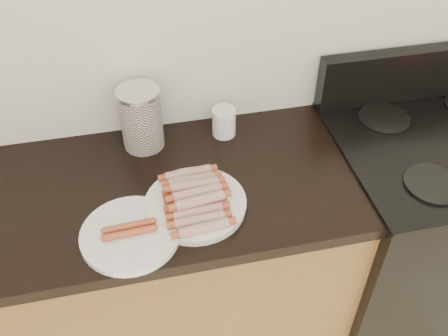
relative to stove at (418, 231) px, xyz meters
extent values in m
cube|color=silver|center=(-0.78, 0.32, 0.84)|extent=(4.00, 0.04, 2.60)
cube|color=brown|center=(-1.48, 0.01, -0.03)|extent=(2.20, 0.59, 0.86)
cube|color=black|center=(0.00, 0.00, -0.01)|extent=(0.76, 0.65, 0.90)
cube|color=black|center=(0.00, 0.28, 0.55)|extent=(0.76, 0.06, 0.20)
cylinder|color=black|center=(-0.17, -0.17, 0.46)|extent=(0.18, 0.18, 0.01)
cylinder|color=black|center=(-0.17, 0.17, 0.46)|extent=(0.18, 0.18, 0.01)
cylinder|color=white|center=(-0.89, -0.09, 0.45)|extent=(0.34, 0.34, 0.02)
cylinder|color=white|center=(-1.09, -0.17, 0.45)|extent=(0.36, 0.36, 0.02)
cylinder|color=maroon|center=(-0.89, -0.21, 0.48)|extent=(0.14, 0.04, 0.03)
cylinder|color=maroon|center=(-0.89, -0.18, 0.48)|extent=(0.14, 0.04, 0.03)
cylinder|color=maroon|center=(-0.89, -0.14, 0.48)|extent=(0.14, 0.04, 0.03)
cylinder|color=maroon|center=(-0.89, -0.11, 0.48)|extent=(0.14, 0.04, 0.03)
cylinder|color=maroon|center=(-0.89, -0.08, 0.48)|extent=(0.14, 0.04, 0.03)
cylinder|color=maroon|center=(-0.89, -0.05, 0.48)|extent=(0.14, 0.04, 0.03)
cylinder|color=maroon|center=(-0.89, -0.01, 0.48)|extent=(0.14, 0.04, 0.03)
cylinder|color=maroon|center=(-0.89, 0.02, 0.48)|extent=(0.14, 0.04, 0.03)
cylinder|color=maroon|center=(-0.89, -0.13, 0.50)|extent=(0.14, 0.04, 0.03)
cylinder|color=maroon|center=(-0.89, -0.09, 0.50)|extent=(0.14, 0.04, 0.03)
cylinder|color=maroon|center=(-0.89, -0.06, 0.50)|extent=(0.14, 0.04, 0.03)
cylinder|color=#C26D3F|center=(-1.09, -0.18, 0.47)|extent=(0.14, 0.03, 0.02)
cylinder|color=#C26D3F|center=(-1.09, -0.15, 0.47)|extent=(0.14, 0.03, 0.02)
cylinder|color=white|center=(-1.01, 0.23, 0.55)|extent=(0.13, 0.13, 0.20)
cylinder|color=silver|center=(-1.01, 0.23, 0.65)|extent=(0.14, 0.14, 0.01)
cylinder|color=white|center=(-0.74, 0.23, 0.49)|extent=(0.09, 0.09, 0.10)
camera|label=1|loc=(-1.03, -1.09, 1.52)|focal=40.00mm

